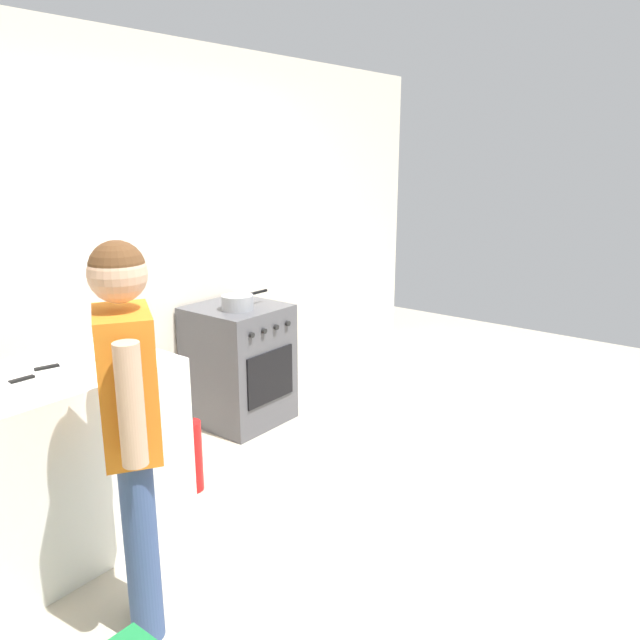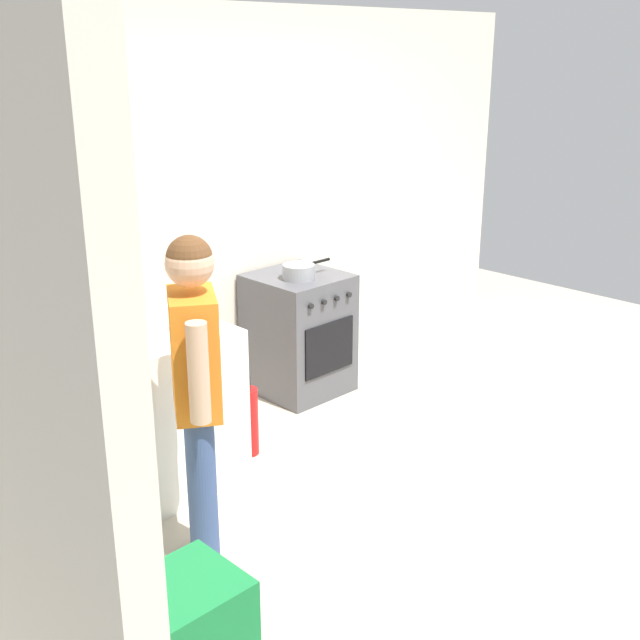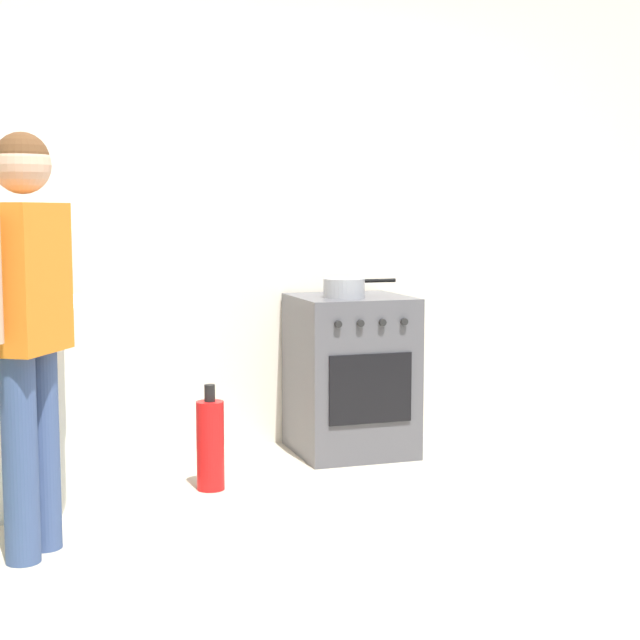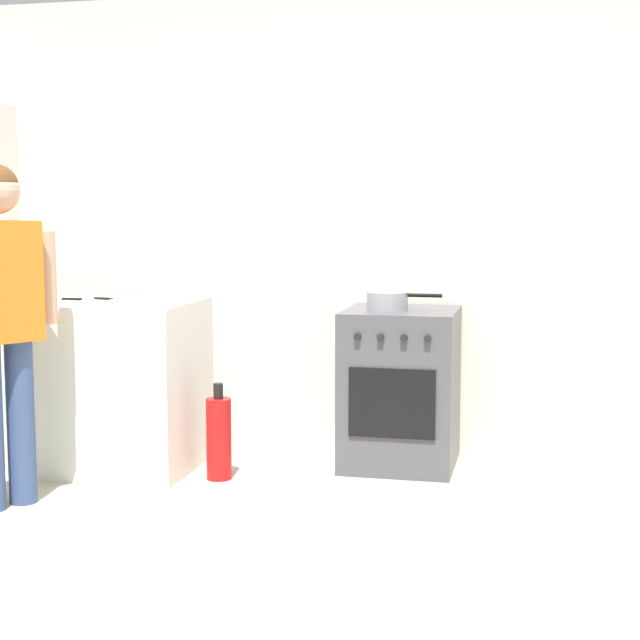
{
  "view_description": "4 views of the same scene",
  "coord_description": "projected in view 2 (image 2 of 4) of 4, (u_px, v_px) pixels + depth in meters",
  "views": [
    {
      "loc": [
        -2.61,
        -1.47,
        1.89
      ],
      "look_at": [
        0.23,
        0.75,
        0.91
      ],
      "focal_mm": 35.0,
      "sensor_mm": 36.0,
      "label": 1
    },
    {
      "loc": [
        -3.25,
        -2.29,
        2.35
      ],
      "look_at": [
        -0.12,
        0.89,
        0.81
      ],
      "focal_mm": 45.0,
      "sensor_mm": 36.0,
      "label": 2
    },
    {
      "loc": [
        -1.43,
        -3.33,
        1.3
      ],
      "look_at": [
        -0.07,
        0.82,
        0.82
      ],
      "focal_mm": 55.0,
      "sensor_mm": 36.0,
      "label": 3
    },
    {
      "loc": [
        1.08,
        -3.59,
        1.41
      ],
      "look_at": [
        0.11,
        0.69,
        0.89
      ],
      "focal_mm": 55.0,
      "sensor_mm": 36.0,
      "label": 4
    }
  ],
  "objects": [
    {
      "name": "oven_left",
      "position": [
        299.0,
        333.0,
        5.62
      ],
      "size": [
        0.6,
        0.62,
        0.85
      ],
      "color": "#4C4C51",
      "rests_on": "ground"
    },
    {
      "name": "fire_extinguisher",
      "position": [
        248.0,
        420.0,
        4.79
      ],
      "size": [
        0.13,
        0.13,
        0.5
      ],
      "color": "red",
      "rests_on": "ground"
    },
    {
      "name": "knife_chef",
      "position": [
        138.0,
        331.0,
        4.25
      ],
      "size": [
        0.31,
        0.11,
        0.01
      ],
      "color": "silver",
      "rests_on": "counter_unit"
    },
    {
      "name": "pot",
      "position": [
        299.0,
        272.0,
        5.37
      ],
      "size": [
        0.4,
        0.22,
        0.1
      ],
      "color": "gray",
      "rests_on": "oven_left"
    },
    {
      "name": "back_wall",
      "position": [
        221.0,
        209.0,
        5.35
      ],
      "size": [
        6.0,
        0.1,
        2.6
      ],
      "primitive_type": "cube",
      "color": "silver",
      "rests_on": "ground"
    },
    {
      "name": "counter_unit",
      "position": [
        113.0,
        424.0,
        4.23
      ],
      "size": [
        1.3,
        0.7,
        0.9
      ],
      "primitive_type": "cube",
      "color": "silver",
      "rests_on": "ground"
    },
    {
      "name": "person",
      "position": [
        196.0,
        378.0,
        3.56
      ],
      "size": [
        0.35,
        0.5,
        1.59
      ],
      "color": "#384C7A",
      "rests_on": "ground"
    },
    {
      "name": "ground_plane",
      "position": [
        447.0,
        489.0,
        4.46
      ],
      "size": [
        8.0,
        8.0,
        0.0
      ],
      "primitive_type": "plane",
      "color": "#ADA38E"
    },
    {
      "name": "knife_paring",
      "position": [
        97.0,
        346.0,
        4.04
      ],
      "size": [
        0.21,
        0.03,
        0.01
      ],
      "color": "silver",
      "rests_on": "counter_unit"
    },
    {
      "name": "recycling_crate_upper",
      "position": [
        171.0,
        625.0,
        2.81
      ],
      "size": [
        0.52,
        0.36,
        0.28
      ],
      "primitive_type": "cube",
      "color": "#197238",
      "rests_on": "recycling_crate_lower"
    },
    {
      "name": "knife_utility",
      "position": [
        57.0,
        347.0,
        4.03
      ],
      "size": [
        0.24,
        0.13,
        0.01
      ],
      "color": "silver",
      "rests_on": "counter_unit"
    }
  ]
}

